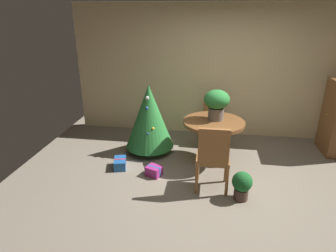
{
  "coord_description": "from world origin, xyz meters",
  "views": [
    {
      "loc": [
        -0.24,
        -3.64,
        2.41
      ],
      "look_at": [
        -0.83,
        0.38,
        0.81
      ],
      "focal_mm": 31.02,
      "sensor_mm": 36.0,
      "label": 1
    }
  ],
  "objects_px": {
    "round_dining_table": "(213,132)",
    "holiday_tree": "(149,116)",
    "wooden_chair_far": "(213,117)",
    "wooden_chair_near": "(213,156)",
    "gift_box_purple": "(154,171)",
    "gift_box_blue": "(120,163)",
    "potted_plant": "(242,184)",
    "flower_vase": "(217,102)"
  },
  "relations": [
    {
      "from": "round_dining_table",
      "to": "holiday_tree",
      "type": "relative_size",
      "value": 0.81
    },
    {
      "from": "wooden_chair_far",
      "to": "wooden_chair_near",
      "type": "relative_size",
      "value": 0.9
    },
    {
      "from": "gift_box_purple",
      "to": "round_dining_table",
      "type": "bearing_deg",
      "value": 34.72
    },
    {
      "from": "gift_box_blue",
      "to": "wooden_chair_near",
      "type": "bearing_deg",
      "value": -16.49
    },
    {
      "from": "wooden_chair_near",
      "to": "gift_box_blue",
      "type": "xyz_separation_m",
      "value": [
        -1.5,
        0.44,
        -0.48
      ]
    },
    {
      "from": "round_dining_table",
      "to": "wooden_chair_far",
      "type": "height_order",
      "value": "wooden_chair_far"
    },
    {
      "from": "wooden_chair_near",
      "to": "potted_plant",
      "type": "distance_m",
      "value": 0.54
    },
    {
      "from": "round_dining_table",
      "to": "gift_box_purple",
      "type": "distance_m",
      "value": 1.19
    },
    {
      "from": "wooden_chair_near",
      "to": "holiday_tree",
      "type": "distance_m",
      "value": 1.6
    },
    {
      "from": "wooden_chair_far",
      "to": "wooden_chair_near",
      "type": "height_order",
      "value": "wooden_chair_near"
    },
    {
      "from": "flower_vase",
      "to": "wooden_chair_far",
      "type": "xyz_separation_m",
      "value": [
        -0.03,
        0.79,
        -0.53
      ]
    },
    {
      "from": "round_dining_table",
      "to": "holiday_tree",
      "type": "height_order",
      "value": "holiday_tree"
    },
    {
      "from": "gift_box_purple",
      "to": "potted_plant",
      "type": "relative_size",
      "value": 0.69
    },
    {
      "from": "flower_vase",
      "to": "potted_plant",
      "type": "bearing_deg",
      "value": -71.56
    },
    {
      "from": "wooden_chair_near",
      "to": "holiday_tree",
      "type": "xyz_separation_m",
      "value": [
        -1.13,
        1.12,
        0.12
      ]
    },
    {
      "from": "holiday_tree",
      "to": "potted_plant",
      "type": "height_order",
      "value": "holiday_tree"
    },
    {
      "from": "round_dining_table",
      "to": "flower_vase",
      "type": "distance_m",
      "value": 0.5
    },
    {
      "from": "wooden_chair_near",
      "to": "wooden_chair_far",
      "type": "bearing_deg",
      "value": 90.0
    },
    {
      "from": "gift_box_purple",
      "to": "wooden_chair_near",
      "type": "bearing_deg",
      "value": -17.7
    },
    {
      "from": "potted_plant",
      "to": "flower_vase",
      "type": "bearing_deg",
      "value": 108.44
    },
    {
      "from": "wooden_chair_near",
      "to": "holiday_tree",
      "type": "height_order",
      "value": "holiday_tree"
    },
    {
      "from": "flower_vase",
      "to": "wooden_chair_near",
      "type": "distance_m",
      "value": 1.1
    },
    {
      "from": "gift_box_purple",
      "to": "potted_plant",
      "type": "height_order",
      "value": "potted_plant"
    },
    {
      "from": "wooden_chair_far",
      "to": "wooden_chair_near",
      "type": "xyz_separation_m",
      "value": [
        -0.0,
        -1.78,
        0.05
      ]
    },
    {
      "from": "holiday_tree",
      "to": "potted_plant",
      "type": "bearing_deg",
      "value": -39.55
    },
    {
      "from": "potted_plant",
      "to": "gift_box_blue",
      "type": "bearing_deg",
      "value": 162.64
    },
    {
      "from": "gift_box_purple",
      "to": "potted_plant",
      "type": "xyz_separation_m",
      "value": [
        1.3,
        -0.44,
        0.16
      ]
    },
    {
      "from": "flower_vase",
      "to": "wooden_chair_far",
      "type": "relative_size",
      "value": 0.56
    },
    {
      "from": "wooden_chair_far",
      "to": "gift_box_blue",
      "type": "height_order",
      "value": "wooden_chair_far"
    },
    {
      "from": "wooden_chair_near",
      "to": "gift_box_blue",
      "type": "height_order",
      "value": "wooden_chair_near"
    },
    {
      "from": "wooden_chair_near",
      "to": "round_dining_table",
      "type": "bearing_deg",
      "value": 90.0
    },
    {
      "from": "round_dining_table",
      "to": "gift_box_purple",
      "type": "xyz_separation_m",
      "value": [
        -0.89,
        -0.62,
        -0.47
      ]
    },
    {
      "from": "holiday_tree",
      "to": "gift_box_blue",
      "type": "height_order",
      "value": "holiday_tree"
    },
    {
      "from": "gift_box_purple",
      "to": "flower_vase",
      "type": "bearing_deg",
      "value": 37.13
    },
    {
      "from": "round_dining_table",
      "to": "wooden_chair_far",
      "type": "xyz_separation_m",
      "value": [
        0.0,
        0.87,
        -0.04
      ]
    },
    {
      "from": "round_dining_table",
      "to": "potted_plant",
      "type": "bearing_deg",
      "value": -68.96
    },
    {
      "from": "holiday_tree",
      "to": "flower_vase",
      "type": "bearing_deg",
      "value": -6.59
    },
    {
      "from": "round_dining_table",
      "to": "potted_plant",
      "type": "relative_size",
      "value": 2.46
    },
    {
      "from": "holiday_tree",
      "to": "potted_plant",
      "type": "distance_m",
      "value": 2.05
    },
    {
      "from": "gift_box_purple",
      "to": "potted_plant",
      "type": "bearing_deg",
      "value": -18.58
    },
    {
      "from": "holiday_tree",
      "to": "gift_box_blue",
      "type": "bearing_deg",
      "value": -118.46
    },
    {
      "from": "wooden_chair_far",
      "to": "potted_plant",
      "type": "relative_size",
      "value": 2.16
    }
  ]
}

